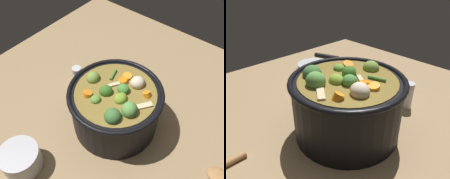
{
  "view_description": "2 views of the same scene",
  "coord_description": "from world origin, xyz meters",
  "views": [
    {
      "loc": [
        0.26,
        -0.34,
        0.64
      ],
      "look_at": [
        -0.02,
        0.0,
        0.14
      ],
      "focal_mm": 39.5,
      "sensor_mm": 36.0,
      "label": 1
    },
    {
      "loc": [
        0.32,
        0.3,
        0.37
      ],
      "look_at": [
        0.02,
        -0.01,
        0.12
      ],
      "focal_mm": 35.94,
      "sensor_mm": 36.0,
      "label": 2
    }
  ],
  "objects": [
    {
      "name": "small_saucepan",
      "position": [
        -0.11,
        -0.27,
        0.04
      ],
      "size": [
        0.17,
        0.14,
        0.07
      ],
      "color": "#ADADB2",
      "rests_on": "ground_plane"
    },
    {
      "name": "salt_shaker",
      "position": [
        -0.2,
        0.04,
        0.04
      ],
      "size": [
        0.03,
        0.03,
        0.08
      ],
      "color": "silver",
      "rests_on": "ground_plane"
    },
    {
      "name": "ground_plane",
      "position": [
        0.0,
        0.0,
        0.0
      ],
      "size": [
        1.1,
        1.1,
        0.0
      ],
      "primitive_type": "plane",
      "color": "#8C704C"
    },
    {
      "name": "cooking_pot",
      "position": [
        0.0,
        -0.0,
        0.08
      ],
      "size": [
        0.26,
        0.26,
        0.17
      ],
      "color": "black",
      "rests_on": "ground_plane"
    }
  ]
}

